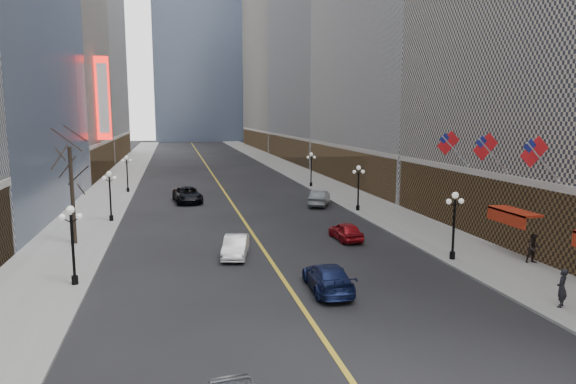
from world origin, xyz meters
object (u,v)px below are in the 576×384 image
streetlamp_west_2 (110,191)px  car_nb_far (188,195)px  car_sb_near (328,278)px  ped_ne_corner (562,288)px  car_nb_mid (236,246)px  car_sb_far (319,198)px  streetlamp_east_1 (454,218)px  streetlamp_east_3 (311,166)px  streetlamp_west_1 (72,237)px  car_sb_mid (346,231)px  streetlamp_east_2 (358,183)px  streetlamp_west_3 (127,170)px

streetlamp_west_2 → car_nb_far: (7.06, 9.43, -2.06)m
streetlamp_west_2 → car_sb_near: 25.85m
streetlamp_west_2 → ped_ne_corner: 36.39m
ped_ne_corner → car_nb_mid: bearing=-82.1°
car_nb_mid → car_sb_far: size_ratio=0.88×
streetlamp_east_1 → streetlamp_east_3: same height
streetlamp_west_1 → car_sb_far: (20.80, 22.20, -2.07)m
car_sb_mid → streetlamp_east_2: bearing=-117.6°
streetlamp_east_3 → car_sb_far: (-2.80, -13.80, -2.07)m
streetlamp_east_1 → car_sb_far: streetlamp_east_1 is taller
car_sb_near → ped_ne_corner: 11.78m
streetlamp_west_1 → car_sb_mid: streetlamp_west_1 is taller
streetlamp_east_2 → streetlamp_west_1: (-23.60, -18.00, 0.00)m
car_nb_far → car_sb_mid: 23.36m
streetlamp_east_1 → streetlamp_west_2: same height
car_sb_near → car_sb_far: size_ratio=1.03×
car_nb_mid → car_sb_far: (11.16, 17.99, 0.10)m
streetlamp_west_3 → car_sb_near: bearing=-70.9°
streetlamp_east_3 → car_nb_far: (-16.54, -8.57, -2.06)m
streetlamp_west_2 → streetlamp_west_3: same height
streetlamp_east_2 → car_nb_far: 19.15m
ped_ne_corner → streetlamp_west_1: bearing=-60.5°
streetlamp_west_3 → ped_ne_corner: bearing=-61.6°
car_sb_mid → car_sb_far: car_sb_far is taller
streetlamp_west_2 → streetlamp_west_1: bearing=-90.0°
streetlamp_east_1 → car_nb_far: streetlamp_east_1 is taller
streetlamp_east_3 → car_sb_near: (-9.80, -39.75, -2.15)m
streetlamp_west_1 → car_nb_mid: (9.64, 4.21, -2.17)m
car_sb_near → streetlamp_east_2: bearing=-111.3°
streetlamp_east_3 → streetlamp_west_3: size_ratio=1.00×
car_nb_mid → car_sb_near: (4.16, -7.97, 0.03)m
streetlamp_west_3 → ped_ne_corner: 51.18m
streetlamp_west_2 → car_sb_mid: size_ratio=1.09×
car_sb_near → streetlamp_east_1: bearing=-156.1°
car_nb_far → car_sb_far: 14.70m
streetlamp_west_2 → streetlamp_east_2: bearing=0.0°
ped_ne_corner → streetlamp_east_3: bearing=-129.3°
streetlamp_west_3 → car_nb_far: (7.06, -8.57, -2.06)m
car_nb_mid → streetlamp_west_3: bearing=119.4°
streetlamp_east_2 → ped_ne_corner: bearing=-88.4°
streetlamp_east_3 → car_sb_far: size_ratio=0.90×
streetlamp_west_2 → car_nb_mid: 16.96m
car_sb_mid → streetlamp_west_2: bearing=-33.2°
streetlamp_east_3 → ped_ne_corner: bearing=-89.0°
streetlamp_west_1 → car_sb_near: (13.80, -3.75, -2.15)m
streetlamp_east_2 → ped_ne_corner: 27.06m
car_nb_far → car_sb_near: (6.74, -31.19, -0.09)m
car_sb_far → car_sb_mid: bearing=105.2°
streetlamp_west_3 → car_sb_far: (20.80, -13.80, -2.07)m
streetlamp_west_1 → streetlamp_west_2: bearing=90.0°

